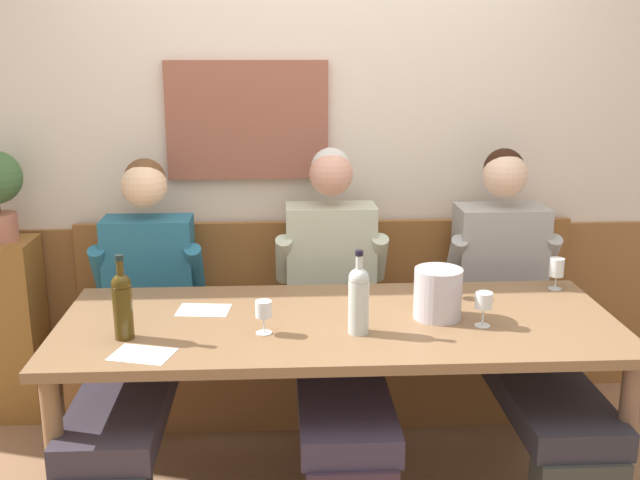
% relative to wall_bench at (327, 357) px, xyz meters
% --- Properties ---
extents(room_wall_back, '(6.80, 0.12, 2.80)m').
position_rel_wall_bench_xyz_m(room_wall_back, '(-0.00, 0.26, 1.12)').
color(room_wall_back, beige).
rests_on(room_wall_back, ground).
extents(wood_wainscot_panel, '(6.80, 0.03, 0.91)m').
position_rel_wall_bench_xyz_m(wood_wainscot_panel, '(0.00, 0.21, 0.17)').
color(wood_wainscot_panel, brown).
rests_on(wood_wainscot_panel, ground).
extents(wall_bench, '(2.50, 0.42, 0.94)m').
position_rel_wall_bench_xyz_m(wall_bench, '(0.00, 0.00, 0.00)').
color(wall_bench, brown).
rests_on(wall_bench, ground).
extents(dining_table, '(2.20, 0.88, 0.76)m').
position_rel_wall_bench_xyz_m(dining_table, '(0.00, -0.71, 0.40)').
color(dining_table, brown).
rests_on(dining_table, ground).
extents(person_center_right_seat, '(0.52, 1.32, 1.29)m').
position_rel_wall_bench_xyz_m(person_center_right_seat, '(-0.86, -0.38, 0.34)').
color(person_center_right_seat, '#2D3130').
rests_on(person_center_right_seat, ground).
extents(person_left_seat, '(0.53, 1.31, 1.34)m').
position_rel_wall_bench_xyz_m(person_left_seat, '(0.01, -0.37, 0.36)').
color(person_left_seat, '#372632').
rests_on(person_left_seat, ground).
extents(person_right_seat, '(0.53, 1.32, 1.33)m').
position_rel_wall_bench_xyz_m(person_right_seat, '(0.84, -0.36, 0.36)').
color(person_right_seat, '#343632').
rests_on(person_right_seat, ground).
extents(ice_bucket, '(0.19, 0.19, 0.20)m').
position_rel_wall_bench_xyz_m(ice_bucket, '(0.39, -0.71, 0.58)').
color(ice_bucket, '#BEB7C1').
rests_on(ice_bucket, dining_table).
extents(wine_bottle_clear_water, '(0.08, 0.08, 0.32)m').
position_rel_wall_bench_xyz_m(wine_bottle_clear_water, '(0.06, -0.85, 0.61)').
color(wine_bottle_clear_water, '#B9C4BF').
rests_on(wine_bottle_clear_water, dining_table).
extents(wine_bottle_amber_mid, '(0.07, 0.07, 0.32)m').
position_rel_wall_bench_xyz_m(wine_bottle_amber_mid, '(-0.81, -0.86, 0.61)').
color(wine_bottle_amber_mid, '#3E2E0D').
rests_on(wine_bottle_amber_mid, dining_table).
extents(wine_glass_mid_right, '(0.07, 0.07, 0.13)m').
position_rel_wall_bench_xyz_m(wine_glass_mid_right, '(0.51, -0.48, 0.56)').
color(wine_glass_mid_right, silver).
rests_on(wine_glass_mid_right, dining_table).
extents(wine_glass_mid_left, '(0.06, 0.06, 0.13)m').
position_rel_wall_bench_xyz_m(wine_glass_mid_left, '(-0.29, -0.84, 0.56)').
color(wine_glass_mid_left, silver).
rests_on(wine_glass_mid_left, dining_table).
extents(wine_glass_near_bucket, '(0.06, 0.06, 0.14)m').
position_rel_wall_bench_xyz_m(wine_glass_near_bucket, '(0.99, -0.39, 0.57)').
color(wine_glass_near_bucket, silver).
rests_on(wine_glass_near_bucket, dining_table).
extents(wine_glass_center_front, '(0.07, 0.07, 0.14)m').
position_rel_wall_bench_xyz_m(wine_glass_center_front, '(0.55, -0.81, 0.57)').
color(wine_glass_center_front, silver).
rests_on(wine_glass_center_front, dining_table).
extents(tasting_sheet_left_guest, '(0.22, 0.17, 0.00)m').
position_rel_wall_bench_xyz_m(tasting_sheet_left_guest, '(-0.55, -0.58, 0.48)').
color(tasting_sheet_left_guest, white).
rests_on(tasting_sheet_left_guest, dining_table).
extents(tasting_sheet_right_guest, '(0.24, 0.20, 0.00)m').
position_rel_wall_bench_xyz_m(tasting_sheet_right_guest, '(-0.72, -1.01, 0.48)').
color(tasting_sheet_right_guest, white).
rests_on(tasting_sheet_right_guest, dining_table).
extents(corner_pedestal, '(0.28, 0.28, 0.90)m').
position_rel_wall_bench_xyz_m(corner_pedestal, '(-1.55, 0.03, 0.17)').
color(corner_pedestal, brown).
rests_on(corner_pedestal, ground).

